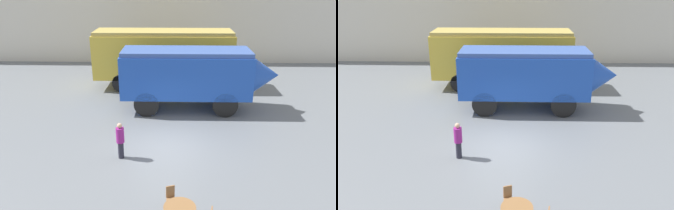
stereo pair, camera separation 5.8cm
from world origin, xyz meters
The scene contains 6 objects.
ground_plane centered at (0.00, 0.00, 0.00)m, with size 80.00×80.00×0.00m, color slate.
backdrop_wall centered at (0.00, 15.66, 4.50)m, with size 44.00×0.15×9.00m.
passenger_coach_vintage centered at (-0.37, 8.59, 2.30)m, with size 9.18×2.57×3.87m.
streamlined_locomotive centered at (1.64, 4.53, 2.12)m, with size 8.69×2.49×3.46m.
cafe_chair_0 centered at (0.34, -4.33, 0.51)m, with size 0.37×0.39×0.87m.
visitor_person centered at (-1.81, -1.06, 0.86)m, with size 0.34×0.34×1.59m.
Camera 2 is at (0.52, -13.07, 7.10)m, focal length 35.00 mm.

